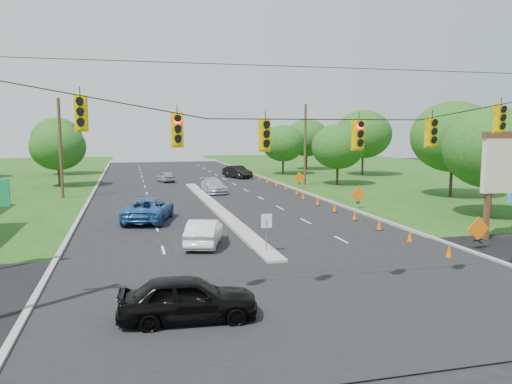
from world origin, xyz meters
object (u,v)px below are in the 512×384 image
object	(u,v)px
black_sedan	(188,298)
white_sedan	(204,232)
pylon_sign	(508,169)
blue_pickup	(149,209)

from	to	relation	value
black_sedan	white_sedan	xyz separation A→B (m)	(2.07, 10.47, -0.04)
pylon_sign	black_sedan	size ratio (longest dim) A/B	1.35
black_sedan	blue_pickup	bearing A→B (deg)	5.20
blue_pickup	black_sedan	bearing A→B (deg)	106.07
black_sedan	white_sedan	bearing A→B (deg)	-7.63
black_sedan	blue_pickup	size ratio (longest dim) A/B	0.77
pylon_sign	black_sedan	world-z (taller)	pylon_sign
pylon_sign	white_sedan	xyz separation A→B (m)	(-17.09, 2.37, -3.27)
pylon_sign	white_sedan	world-z (taller)	pylon_sign
white_sedan	blue_pickup	bearing A→B (deg)	-56.18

